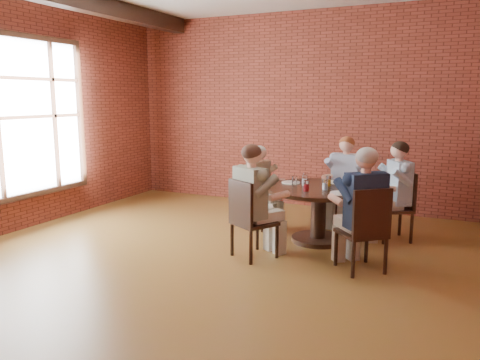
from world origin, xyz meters
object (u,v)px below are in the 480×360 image
at_px(diner_c, 261,188).
at_px(dining_table, 319,203).
at_px(diner_d, 254,202).
at_px(diner_e, 362,210).
at_px(smartphone, 355,192).
at_px(chair_e, 366,227).
at_px(chair_c, 258,196).
at_px(diner_a, 394,191).
at_px(diner_b, 344,182).
at_px(chair_b, 346,191).
at_px(chair_d, 248,217).
at_px(chair_a, 400,203).

bearing_deg(diner_c, dining_table, -90.00).
distance_m(diner_d, diner_e, 1.27).
bearing_deg(diner_d, smartphone, -112.67).
distance_m(diner_c, chair_e, 2.12).
bearing_deg(diner_d, diner_c, -41.31).
distance_m(chair_c, smartphone, 1.62).
bearing_deg(chair_e, diner_d, -39.68).
relative_size(diner_a, smartphone, 9.83).
relative_size(dining_table, chair_c, 1.61).
xyz_separation_m(chair_c, diner_d, (0.48, -1.26, 0.21)).
height_order(diner_a, diner_b, diner_a).
xyz_separation_m(dining_table, diner_d, (-0.54, -0.93, 0.16)).
bearing_deg(diner_b, smartphone, -64.20).
height_order(chair_b, smartphone, chair_b).
bearing_deg(dining_table, chair_b, 82.64).
bearing_deg(chair_e, chair_d, -36.36).
bearing_deg(chair_a, chair_b, -150.59).
bearing_deg(diner_e, chair_b, -113.61).
bearing_deg(dining_table, diner_a, 29.17).
relative_size(chair_e, smartphone, 7.08).
xyz_separation_m(diner_a, diner_c, (-1.86, -0.21, -0.06)).
distance_m(chair_e, smartphone, 0.85).
relative_size(diner_c, chair_d, 1.27).
height_order(diner_d, smartphone, diner_d).
relative_size(chair_a, smartphone, 6.89).
xyz_separation_m(chair_c, diner_c, (0.07, -0.02, 0.13)).
distance_m(chair_b, chair_d, 2.20).
distance_m(dining_table, diner_a, 1.05).
height_order(diner_c, smartphone, diner_c).
bearing_deg(diner_d, chair_b, -78.68).
relative_size(chair_c, smartphone, 6.40).
xyz_separation_m(diner_a, diner_e, (-0.18, -1.34, 0.02)).
bearing_deg(chair_b, chair_d, -101.87).
bearing_deg(chair_b, dining_table, -90.00).
bearing_deg(smartphone, diner_a, 60.15).
xyz_separation_m(diner_d, smartphone, (1.04, 0.79, 0.06)).
relative_size(chair_d, chair_e, 0.99).
xyz_separation_m(diner_a, smartphone, (-0.41, -0.65, 0.08)).
xyz_separation_m(dining_table, diner_b, (0.13, 0.98, 0.15)).
bearing_deg(chair_e, chair_a, -138.41).
relative_size(diner_b, diner_e, 0.97).
bearing_deg(dining_table, chair_e, -49.33).
height_order(diner_b, diner_d, diner_d).
bearing_deg(chair_d, diner_b, -79.65).
height_order(diner_a, chair_e, diner_a).
distance_m(chair_c, diner_c, 0.15).
relative_size(chair_c, diner_e, 0.63).
bearing_deg(diner_e, diner_c, -74.84).
distance_m(diner_b, chair_d, 2.12).
relative_size(chair_b, diner_b, 0.70).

